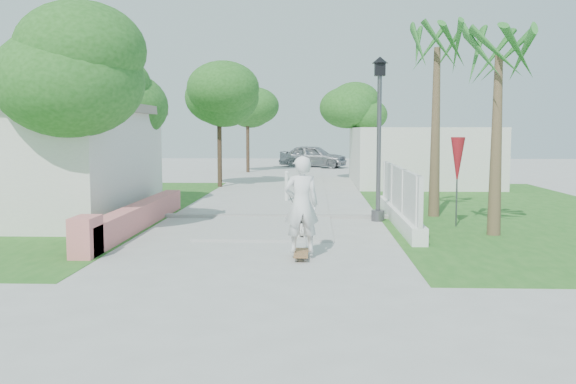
{
  "coord_description": "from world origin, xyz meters",
  "views": [
    {
      "loc": [
        1.16,
        -11.97,
        2.46
      ],
      "look_at": [
        0.57,
        2.24,
        1.1
      ],
      "focal_mm": 40.0,
      "sensor_mm": 36.0,
      "label": 1
    }
  ],
  "objects_px": {
    "bollard": "(287,185)",
    "skateboarder": "(298,207)",
    "street_lamp": "(379,132)",
    "patio_umbrella": "(457,161)",
    "dog": "(302,229)",
    "parked_car": "(313,156)"
  },
  "relations": [
    {
      "from": "street_lamp",
      "to": "skateboarder",
      "type": "xyz_separation_m",
      "value": [
        -2.07,
        -4.6,
        -1.51
      ]
    },
    {
      "from": "street_lamp",
      "to": "skateboarder",
      "type": "bearing_deg",
      "value": -114.2
    },
    {
      "from": "street_lamp",
      "to": "bollard",
      "type": "bearing_deg",
      "value": 120.96
    },
    {
      "from": "street_lamp",
      "to": "parked_car",
      "type": "bearing_deg",
      "value": 94.11
    },
    {
      "from": "bollard",
      "to": "dog",
      "type": "height_order",
      "value": "bollard"
    },
    {
      "from": "patio_umbrella",
      "to": "bollard",
      "type": "bearing_deg",
      "value": 129.91
    },
    {
      "from": "patio_umbrella",
      "to": "parked_car",
      "type": "distance_m",
      "value": 26.59
    },
    {
      "from": "patio_umbrella",
      "to": "dog",
      "type": "xyz_separation_m",
      "value": [
        -3.91,
        -2.0,
        -1.46
      ]
    },
    {
      "from": "bollard",
      "to": "skateboarder",
      "type": "relative_size",
      "value": 0.37
    },
    {
      "from": "patio_umbrella",
      "to": "skateboarder",
      "type": "relative_size",
      "value": 0.79
    },
    {
      "from": "patio_umbrella",
      "to": "skateboarder",
      "type": "xyz_separation_m",
      "value": [
        -3.97,
        -3.6,
        -0.77
      ]
    },
    {
      "from": "patio_umbrella",
      "to": "dog",
      "type": "relative_size",
      "value": 3.73
    },
    {
      "from": "patio_umbrella",
      "to": "dog",
      "type": "bearing_deg",
      "value": -152.95
    },
    {
      "from": "bollard",
      "to": "skateboarder",
      "type": "height_order",
      "value": "skateboarder"
    },
    {
      "from": "patio_umbrella",
      "to": "dog",
      "type": "distance_m",
      "value": 4.63
    },
    {
      "from": "patio_umbrella",
      "to": "skateboarder",
      "type": "distance_m",
      "value": 5.41
    },
    {
      "from": "street_lamp",
      "to": "dog",
      "type": "xyz_separation_m",
      "value": [
        -2.01,
        -3.0,
        -2.2
      ]
    },
    {
      "from": "street_lamp",
      "to": "bollard",
      "type": "distance_m",
      "value": 5.56
    },
    {
      "from": "patio_umbrella",
      "to": "parked_car",
      "type": "height_order",
      "value": "patio_umbrella"
    },
    {
      "from": "bollard",
      "to": "skateboarder",
      "type": "distance_m",
      "value": 9.13
    },
    {
      "from": "dog",
      "to": "skateboarder",
      "type": "bearing_deg",
      "value": -87.6
    },
    {
      "from": "skateboarder",
      "to": "parked_car",
      "type": "xyz_separation_m",
      "value": [
        0.25,
        29.91,
        -0.16
      ]
    }
  ]
}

